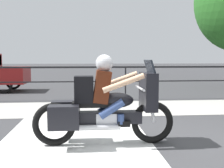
{
  "coord_description": "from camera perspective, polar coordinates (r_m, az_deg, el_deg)",
  "views": [
    {
      "loc": [
        -1.35,
        -4.57,
        1.47
      ],
      "look_at": [
        -0.77,
        1.79,
        0.86
      ],
      "focal_mm": 45.0,
      "sensor_mm": 36.0,
      "label": 1
    }
  ],
  "objects": [
    {
      "name": "fence_railing",
      "position": [
        9.71,
        2.77,
        2.17
      ],
      "size": [
        36.0,
        0.05,
        1.16
      ],
      "color": "black",
      "rests_on": "ground"
    },
    {
      "name": "ground_plane",
      "position": [
        4.99,
        10.93,
        -11.78
      ],
      "size": [
        120.0,
        120.0,
        0.0
      ],
      "primitive_type": "plane",
      "color": "#38383A"
    },
    {
      "name": "motorcycle",
      "position": [
        4.71,
        -1.69,
        -4.16
      ],
      "size": [
        2.38,
        0.76,
        1.52
      ],
      "rotation": [
        0.0,
        0.0,
        0.03
      ],
      "color": "black",
      "rests_on": "ground"
    },
    {
      "name": "crosswalk_band",
      "position": [
        4.62,
        -7.6,
        -13.11
      ],
      "size": [
        2.62,
        6.0,
        0.01
      ],
      "primitive_type": "cube",
      "color": "silver",
      "rests_on": "ground"
    },
    {
      "name": "sidewalk_band",
      "position": [
        8.22,
        4.32,
        -4.83
      ],
      "size": [
        44.0,
        2.4,
        0.01
      ],
      "primitive_type": "cube",
      "color": "#A8A59E",
      "rests_on": "ground"
    }
  ]
}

